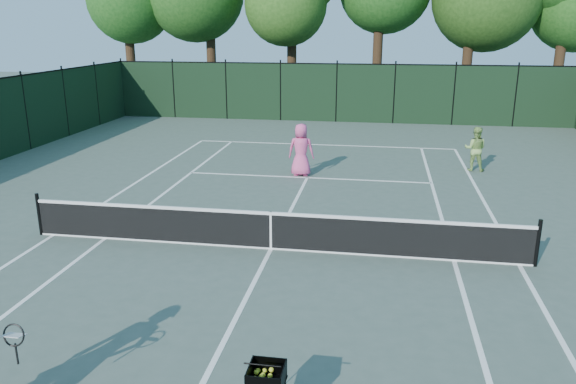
# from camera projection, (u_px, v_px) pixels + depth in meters

# --- Properties ---
(ground) EXTENTS (90.00, 90.00, 0.00)m
(ground) POSITION_uv_depth(u_px,v_px,m) (271.00, 249.00, 13.01)
(ground) COLOR #46554A
(ground) RESTS_ON ground
(sideline_doubles_left) EXTENTS (0.10, 23.77, 0.01)m
(sideline_doubles_left) POSITION_uv_depth(u_px,v_px,m) (54.00, 235.00, 13.87)
(sideline_doubles_left) COLOR white
(sideline_doubles_left) RESTS_ON ground
(sideline_doubles_right) EXTENTS (0.10, 23.77, 0.01)m
(sideline_doubles_right) POSITION_uv_depth(u_px,v_px,m) (519.00, 265.00, 12.14)
(sideline_doubles_right) COLOR white
(sideline_doubles_right) RESTS_ON ground
(sideline_singles_left) EXTENTS (0.10, 23.77, 0.01)m
(sideline_singles_left) POSITION_uv_depth(u_px,v_px,m) (105.00, 238.00, 13.65)
(sideline_singles_left) COLOR white
(sideline_singles_left) RESTS_ON ground
(sideline_singles_right) EXTENTS (0.10, 23.77, 0.01)m
(sideline_singles_right) POSITION_uv_depth(u_px,v_px,m) (454.00, 261.00, 12.36)
(sideline_singles_right) COLOR white
(sideline_singles_right) RESTS_ON ground
(baseline_far) EXTENTS (10.97, 0.10, 0.01)m
(baseline_far) POSITION_uv_depth(u_px,v_px,m) (324.00, 145.00, 24.24)
(baseline_far) COLOR white
(baseline_far) RESTS_ON ground
(service_line_far) EXTENTS (8.23, 0.10, 0.01)m
(service_line_far) POSITION_uv_depth(u_px,v_px,m) (307.00, 178.00, 19.05)
(service_line_far) COLOR white
(service_line_far) RESTS_ON ground
(center_service_line) EXTENTS (0.10, 12.80, 0.01)m
(center_service_line) POSITION_uv_depth(u_px,v_px,m) (271.00, 249.00, 13.01)
(center_service_line) COLOR white
(center_service_line) RESTS_ON ground
(tennis_net) EXTENTS (11.69, 0.09, 1.06)m
(tennis_net) POSITION_uv_depth(u_px,v_px,m) (271.00, 230.00, 12.87)
(tennis_net) COLOR black
(tennis_net) RESTS_ON ground
(fence_far) EXTENTS (24.00, 0.05, 3.00)m
(fence_far) POSITION_uv_depth(u_px,v_px,m) (336.00, 93.00, 29.59)
(fence_far) COLOR black
(fence_far) RESTS_ON ground
(player_pink) EXTENTS (0.89, 0.58, 1.80)m
(player_pink) POSITION_uv_depth(u_px,v_px,m) (301.00, 150.00, 19.10)
(player_pink) COLOR #E75191
(player_pink) RESTS_ON ground
(player_green) EXTENTS (0.86, 0.73, 1.57)m
(player_green) POSITION_uv_depth(u_px,v_px,m) (475.00, 149.00, 19.79)
(player_green) COLOR #8CB45A
(player_green) RESTS_ON ground
(ball_hopper) EXTENTS (0.48, 0.48, 0.88)m
(ball_hopper) POSITION_uv_depth(u_px,v_px,m) (266.00, 377.00, 7.08)
(ball_hopper) COLOR black
(ball_hopper) RESTS_ON ground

